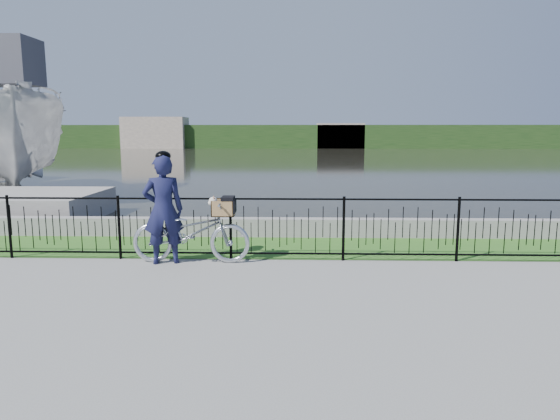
{
  "coord_description": "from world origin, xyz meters",
  "views": [
    {
      "loc": [
        0.13,
        -7.06,
        2.29
      ],
      "look_at": [
        -0.1,
        1.0,
        1.0
      ],
      "focal_mm": 32.0,
      "sensor_mm": 36.0,
      "label": 1
    }
  ],
  "objects": [
    {
      "name": "grass_strip",
      "position": [
        0.0,
        2.6,
        0.0
      ],
      "size": [
        60.0,
        2.0,
        0.01
      ],
      "primitive_type": "cube",
      "color": "#346920",
      "rests_on": "ground"
    },
    {
      "name": "ground",
      "position": [
        0.0,
        0.0,
        0.0
      ],
      "size": [
        120.0,
        120.0,
        0.0
      ],
      "primitive_type": "plane",
      "color": "gray",
      "rests_on": "ground"
    },
    {
      "name": "far_building_right",
      "position": [
        6.0,
        58.5,
        1.6
      ],
      "size": [
        6.0,
        3.0,
        3.2
      ],
      "primitive_type": "cube",
      "color": "#A99987",
      "rests_on": "ground"
    },
    {
      "name": "bicycle_rig",
      "position": [
        -1.66,
        1.4,
        0.55
      ],
      "size": [
        2.05,
        0.71,
        1.19
      ],
      "color": "silver",
      "rests_on": "ground"
    },
    {
      "name": "boat_near",
      "position": [
        -9.95,
        10.44,
        1.94
      ],
      "size": [
        8.05,
        9.83,
        5.43
      ],
      "color": "#B0B0B0",
      "rests_on": "water"
    },
    {
      "name": "fence",
      "position": [
        0.0,
        1.6,
        0.58
      ],
      "size": [
        14.0,
        0.06,
        1.15
      ],
      "primitive_type": null,
      "color": "black",
      "rests_on": "ground"
    },
    {
      "name": "cyclist",
      "position": [
        -2.12,
        1.34,
        0.96
      ],
      "size": [
        0.78,
        0.61,
        1.95
      ],
      "color": "#15173A",
      "rests_on": "ground"
    },
    {
      "name": "far_building_left",
      "position": [
        -18.0,
        58.0,
        2.0
      ],
      "size": [
        8.0,
        4.0,
        4.0
      ],
      "primitive_type": "cube",
      "color": "#A99987",
      "rests_on": "ground"
    },
    {
      "name": "water",
      "position": [
        0.0,
        33.0,
        0.0
      ],
      "size": [
        120.0,
        120.0,
        0.0
      ],
      "primitive_type": "plane",
      "color": "#28261E",
      "rests_on": "ground"
    },
    {
      "name": "quay_wall",
      "position": [
        0.0,
        3.6,
        0.2
      ],
      "size": [
        60.0,
        0.3,
        0.4
      ],
      "primitive_type": "cube",
      "color": "gray",
      "rests_on": "ground"
    },
    {
      "name": "far_treeline",
      "position": [
        0.0,
        60.0,
        1.5
      ],
      "size": [
        120.0,
        6.0,
        3.0
      ],
      "primitive_type": "cube",
      "color": "#25431A",
      "rests_on": "ground"
    }
  ]
}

